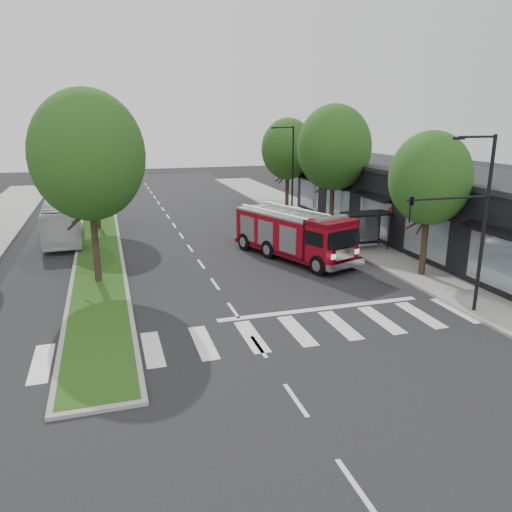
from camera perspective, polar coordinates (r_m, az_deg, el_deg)
The scene contains 14 objects.
ground at distance 23.37m, azimuth -2.61°, elevation -6.24°, with size 140.00×140.00×0.00m, color black.
sidewalk_right at distance 36.80m, azimuth 12.58°, elevation 1.64°, with size 5.00×80.00×0.15m, color gray.
median at distance 40.00m, azimuth -17.50°, elevation 2.39°, with size 3.00×50.00×0.15m.
storefront_row at distance 38.71m, azimuth 18.64°, elevation 5.54°, with size 8.00×30.00×5.00m, color black.
bus_shelter at distance 34.18m, azimuth 12.37°, elevation 3.98°, with size 3.20×1.60×2.61m.
tree_right_near at distance 28.69m, azimuth 19.28°, elevation 8.35°, with size 4.40×4.40×8.05m.
tree_right_mid at distance 38.93m, azimuth 8.91°, elevation 12.12°, with size 5.60×5.60×9.72m.
tree_right_far at distance 48.17m, azimuth 3.65°, elevation 12.10°, with size 5.00×5.00×8.73m.
tree_median_near at distance 27.13m, azimuth -18.68°, elevation 10.82°, with size 5.80×5.80×10.16m.
tree_median_far at distance 41.13m, azimuth -18.23°, elevation 11.72°, with size 5.60×5.60×9.72m.
streetlight_right_near at distance 23.36m, azimuth 23.15°, elevation 4.44°, with size 4.08×0.22×8.00m.
streetlight_right_far at distance 44.13m, azimuth 4.03°, elevation 10.02°, with size 2.11×0.20×8.00m.
fire_engine at distance 31.57m, azimuth 4.31°, elevation 2.43°, with size 5.80×9.60×3.20m.
city_bus at distance 39.61m, azimuth -21.28°, elevation 3.98°, with size 2.46×10.53×2.93m, color silver.
Camera 1 is at (-5.27, -21.06, 8.63)m, focal length 35.00 mm.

